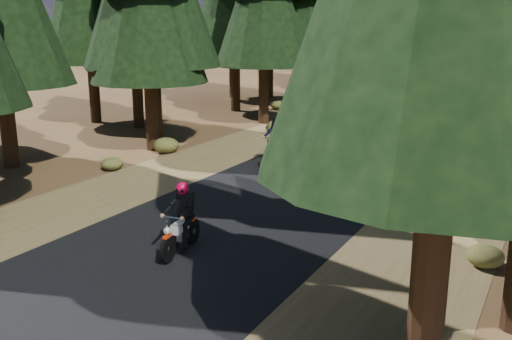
{
  "coord_description": "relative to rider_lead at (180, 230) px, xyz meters",
  "views": [
    {
      "loc": [
        7.08,
        -11.41,
        4.88
      ],
      "look_at": [
        0.0,
        1.5,
        1.1
      ],
      "focal_mm": 40.0,
      "sensor_mm": 36.0,
      "label": 1
    }
  ],
  "objects": [
    {
      "name": "rider_follow",
      "position": [
        -1.98,
        8.39,
        0.03
      ],
      "size": [
        0.74,
        1.92,
        1.67
      ],
      "rotation": [
        0.0,
        0.0,
        3.24
      ],
      "color": "#980A0A",
      "rests_on": "road"
    },
    {
      "name": "road",
      "position": [
        -0.02,
        6.97,
        -0.52
      ],
      "size": [
        6.0,
        100.0,
        0.01
      ],
      "primitive_type": "cube",
      "color": "black",
      "rests_on": "ground"
    },
    {
      "name": "rider_lead",
      "position": [
        0.0,
        0.0,
        0.0
      ],
      "size": [
        0.78,
        1.82,
        1.57
      ],
      "rotation": [
        0.0,
        0.0,
        3.29
      ],
      "color": "silver",
      "rests_on": "road"
    },
    {
      "name": "understory_shrubs",
      "position": [
        0.97,
        7.97,
        -0.27
      ],
      "size": [
        16.33,
        31.08,
        0.6
      ],
      "color": "#474C1E",
      "rests_on": "ground"
    },
    {
      "name": "shoulder_r",
      "position": [
        4.58,
        6.97,
        -0.53
      ],
      "size": [
        3.2,
        100.0,
        0.01
      ],
      "primitive_type": "cube",
      "color": "brown",
      "rests_on": "ground"
    },
    {
      "name": "shoulder_l",
      "position": [
        -4.62,
        6.97,
        -0.53
      ],
      "size": [
        3.2,
        100.0,
        0.01
      ],
      "primitive_type": "cube",
      "color": "brown",
      "rests_on": "ground"
    },
    {
      "name": "ground",
      "position": [
        -0.02,
        1.97,
        -0.53
      ],
      "size": [
        120.0,
        120.0,
        0.0
      ],
      "primitive_type": "plane",
      "color": "#452C18",
      "rests_on": "ground"
    }
  ]
}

